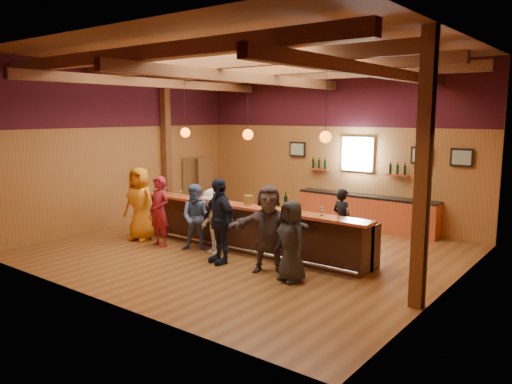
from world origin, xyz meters
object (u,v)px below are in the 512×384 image
Objects in this scene: customer_denim at (197,218)px; bottle_a at (271,202)px; customer_redvest at (160,211)px; customer_white at (213,222)px; stainless_fridge at (198,185)px; customer_orange at (140,204)px; back_bar_cabinet at (365,212)px; customer_dark at (291,241)px; bartender at (342,221)px; customer_navy at (219,221)px; bar_counter at (253,228)px; ice_bucket at (248,200)px; customer_brown at (269,229)px.

customer_denim is 1.83m from bottle_a.
customer_white is (1.46, 0.28, -0.10)m from customer_redvest.
stainless_fridge reaches higher than customer_denim.
customer_orange is 3.60m from bottle_a.
customer_orange is at bearing -69.37° from stainless_fridge.
customer_dark is (0.78, -4.91, 0.30)m from back_bar_cabinet.
bartender is (0.59, -2.52, 0.27)m from back_bar_cabinet.
customer_dark is (2.46, -0.50, 0.03)m from customer_white.
bottle_a is (0.59, 1.06, 0.32)m from customer_navy.
bottle_a is at bearing 76.64° from customer_navy.
customer_denim is at bearing -138.87° from bar_counter.
bar_counter is at bearing 9.03° from customer_denim.
bar_counter is at bearing 103.77° from ice_bucket.
back_bar_cabinet is at bearing 71.66° from bar_counter.
customer_redvest is at bearing -16.48° from customer_orange.
customer_orange is 1.24× the size of bartender.
back_bar_cabinet is 2.56× the size of customer_dark.
bartender is (5.89, -1.40, -0.15)m from stainless_fridge.
stainless_fridge reaches higher than bartender.
bar_counter is 3.44× the size of customer_navy.
customer_denim is 0.85× the size of customer_navy.
customer_dark reaches higher than bottle_a.
back_bar_cabinet is 12.24× the size of bottle_a.
customer_denim is at bearing -157.81° from customer_white.
bartender is at bearing 2.62° from customer_denim.
customer_redvest is 3.23m from customer_brown.
stainless_fridge is 5.49m from bottle_a.
customer_orange reaches higher than customer_white.
bottle_a is at bearing 65.71° from bartender.
customer_white is 6.87× the size of ice_bucket.
customer_brown is (0.08, -4.68, 0.41)m from back_bar_cabinet.
back_bar_cabinet is at bearing 93.17° from customer_navy.
bartender is (1.69, 2.32, -0.17)m from customer_navy.
customer_white is (-0.50, -0.84, 0.22)m from bar_counter.
customer_navy is 5.61× the size of bottle_a.
bottle_a is (1.66, 0.65, 0.46)m from customer_denim.
bar_counter is at bearing 103.88° from customer_brown.
stainless_fridge is at bearing 3.44° from bartender.
customer_dark is at bearing -80.99° from back_bar_cabinet.
customer_white reaches higher than back_bar_cabinet.
customer_orange reaches higher than customer_dark.
customer_orange reaches higher than customer_navy.
customer_orange reaches higher than ice_bucket.
bartender reaches higher than ice_bucket.
customer_redvest is at bearing 162.86° from customer_denim.
back_bar_cabinet is 2.68× the size of bartender.
back_bar_cabinet is at bearing 31.86° from customer_denim.
bottle_a is at bearing 157.78° from customer_dark.
customer_orange is 8.52× the size of ice_bucket.
customer_orange is at bearing -169.17° from customer_navy.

